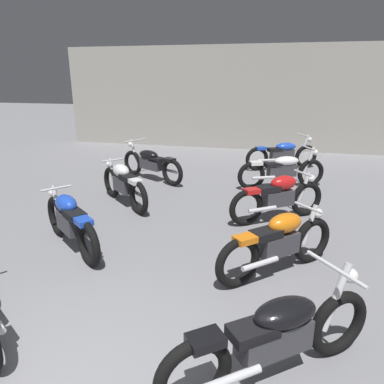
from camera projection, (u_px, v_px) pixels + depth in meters
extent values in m
cube|color=#9E998E|center=(239.00, 98.00, 12.78)|extent=(13.12, 0.24, 3.60)
torus|color=black|center=(57.00, 216.00, 5.97)|extent=(0.59, 0.50, 0.67)
torus|color=black|center=(88.00, 243.00, 5.00)|extent=(0.59, 0.50, 0.67)
cylinder|color=silver|center=(57.00, 203.00, 5.83)|extent=(0.23, 0.21, 0.56)
cube|color=#38383D|center=(70.00, 222.00, 5.45)|extent=(0.60, 0.54, 0.28)
ellipsoid|color=blue|center=(66.00, 203.00, 5.44)|extent=(0.58, 0.54, 0.26)
cube|color=black|center=(74.00, 214.00, 5.23)|extent=(0.46, 0.44, 0.10)
cube|color=blue|center=(83.00, 221.00, 4.98)|extent=(0.34, 0.33, 0.08)
cylinder|color=silver|center=(56.00, 188.00, 5.70)|extent=(0.33, 0.40, 0.04)
sphere|color=white|center=(53.00, 192.00, 5.89)|extent=(0.14, 0.14, 0.14)
cylinder|color=silver|center=(90.00, 236.00, 5.27)|extent=(0.48, 0.40, 0.07)
torus|color=black|center=(112.00, 182.00, 7.88)|extent=(0.58, 0.53, 0.67)
torus|color=black|center=(139.00, 198.00, 6.87)|extent=(0.58, 0.53, 0.67)
cylinder|color=silver|center=(112.00, 171.00, 7.74)|extent=(0.23, 0.21, 0.56)
cube|color=#38383D|center=(124.00, 185.00, 7.35)|extent=(0.59, 0.56, 0.28)
ellipsoid|color=white|center=(121.00, 170.00, 7.34)|extent=(0.58, 0.55, 0.26)
cube|color=black|center=(128.00, 178.00, 7.11)|extent=(0.46, 0.44, 0.10)
cube|color=white|center=(135.00, 182.00, 6.86)|extent=(0.34, 0.34, 0.08)
cylinder|color=silver|center=(112.00, 160.00, 7.61)|extent=(0.34, 0.38, 0.04)
sphere|color=white|center=(109.00, 164.00, 7.81)|extent=(0.14, 0.14, 0.14)
cylinder|color=silver|center=(139.00, 194.00, 7.14)|extent=(0.46, 0.42, 0.07)
torus|color=black|center=(133.00, 163.00, 9.63)|extent=(0.64, 0.42, 0.67)
torus|color=black|center=(172.00, 172.00, 8.67)|extent=(0.64, 0.42, 0.67)
cylinder|color=silver|center=(134.00, 152.00, 9.48)|extent=(0.27, 0.19, 0.66)
cube|color=#38383D|center=(151.00, 164.00, 9.12)|extent=(0.69, 0.53, 0.28)
ellipsoid|color=black|center=(148.00, 155.00, 9.11)|extent=(0.68, 0.57, 0.22)
cube|color=black|center=(157.00, 160.00, 8.93)|extent=(0.47, 0.40, 0.10)
cube|color=black|center=(169.00, 160.00, 8.64)|extent=(0.34, 0.31, 0.08)
cylinder|color=silver|center=(135.00, 141.00, 9.35)|extent=(0.36, 0.61, 0.04)
sphere|color=white|center=(130.00, 144.00, 9.51)|extent=(0.14, 0.14, 0.14)
cylinder|color=silver|center=(169.00, 171.00, 8.93)|extent=(0.52, 0.32, 0.07)
torus|color=black|center=(338.00, 324.00, 3.38)|extent=(0.60, 0.50, 0.67)
torus|color=black|center=(194.00, 376.00, 2.79)|extent=(0.60, 0.50, 0.67)
cylinder|color=silver|center=(336.00, 297.00, 3.25)|extent=(0.26, 0.22, 0.66)
cube|color=#38383D|center=(274.00, 337.00, 3.05)|extent=(0.67, 0.59, 0.28)
ellipsoid|color=black|center=(285.00, 313.00, 3.02)|extent=(0.67, 0.62, 0.22)
cube|color=black|center=(253.00, 331.00, 2.92)|extent=(0.46, 0.43, 0.10)
cube|color=black|center=(206.00, 340.00, 2.74)|extent=(0.34, 0.33, 0.08)
cylinder|color=silver|center=(335.00, 268.00, 3.13)|extent=(0.45, 0.56, 0.04)
sphere|color=white|center=(350.00, 276.00, 3.25)|extent=(0.14, 0.14, 0.14)
cylinder|color=silver|center=(230.00, 379.00, 2.78)|extent=(0.48, 0.39, 0.07)
torus|color=black|center=(312.00, 240.00, 5.09)|extent=(0.56, 0.54, 0.67)
torus|color=black|center=(238.00, 263.00, 4.48)|extent=(0.56, 0.54, 0.67)
cylinder|color=silver|center=(310.00, 224.00, 4.97)|extent=(0.22, 0.22, 0.56)
cube|color=#38383D|center=(278.00, 244.00, 4.75)|extent=(0.58, 0.57, 0.28)
ellipsoid|color=orange|center=(285.00, 223.00, 4.71)|extent=(0.57, 0.56, 0.26)
cube|color=black|center=(266.00, 234.00, 4.59)|extent=(0.46, 0.45, 0.10)
cube|color=orange|center=(245.00, 239.00, 4.43)|extent=(0.34, 0.34, 0.08)
cylinder|color=silver|center=(308.00, 208.00, 4.87)|extent=(0.36, 0.37, 0.04)
sphere|color=white|center=(318.00, 213.00, 5.00)|extent=(0.14, 0.14, 0.14)
cylinder|color=silver|center=(260.00, 264.00, 4.49)|extent=(0.45, 0.43, 0.07)
torus|color=black|center=(306.00, 199.00, 6.80)|extent=(0.61, 0.47, 0.67)
torus|color=black|center=(246.00, 208.00, 6.35)|extent=(0.61, 0.47, 0.67)
cylinder|color=silver|center=(304.00, 186.00, 6.70)|extent=(0.24, 0.20, 0.56)
cube|color=#38383D|center=(278.00, 198.00, 6.55)|extent=(0.61, 0.52, 0.28)
ellipsoid|color=red|center=(284.00, 183.00, 6.50)|extent=(0.59, 0.53, 0.26)
cube|color=black|center=(268.00, 189.00, 6.41)|extent=(0.47, 0.43, 0.10)
cube|color=red|center=(252.00, 191.00, 6.29)|extent=(0.34, 0.32, 0.08)
cylinder|color=silver|center=(303.00, 173.00, 6.60)|extent=(0.31, 0.41, 0.04)
sphere|color=white|center=(311.00, 178.00, 6.70)|extent=(0.14, 0.14, 0.14)
cylinder|color=silver|center=(262.00, 209.00, 6.33)|extent=(0.49, 0.37, 0.07)
torus|color=black|center=(311.00, 173.00, 8.64)|extent=(0.66, 0.38, 0.67)
torus|color=black|center=(251.00, 176.00, 8.38)|extent=(0.66, 0.38, 0.67)
cylinder|color=silver|center=(309.00, 160.00, 8.53)|extent=(0.28, 0.18, 0.66)
cube|color=#38383D|center=(282.00, 170.00, 8.48)|extent=(0.70, 0.49, 0.28)
ellipsoid|color=white|center=(286.00, 161.00, 8.43)|extent=(0.68, 0.54, 0.22)
cube|color=black|center=(273.00, 165.00, 8.40)|extent=(0.46, 0.38, 0.10)
cube|color=white|center=(256.00, 163.00, 8.30)|extent=(0.34, 0.30, 0.08)
cylinder|color=silver|center=(308.00, 148.00, 8.43)|extent=(0.31, 0.63, 0.04)
sphere|color=white|center=(315.00, 152.00, 8.50)|extent=(0.14, 0.14, 0.14)
cylinder|color=silver|center=(263.00, 178.00, 8.31)|extent=(0.53, 0.29, 0.07)
torus|color=black|center=(306.00, 157.00, 10.39)|extent=(0.65, 0.39, 0.67)
torus|color=black|center=(257.00, 159.00, 10.09)|extent=(0.65, 0.39, 0.67)
cylinder|color=silver|center=(304.00, 146.00, 10.27)|extent=(0.28, 0.18, 0.66)
cube|color=#38383D|center=(282.00, 154.00, 10.21)|extent=(0.70, 0.50, 0.28)
ellipsoid|color=blue|center=(286.00, 146.00, 10.16)|extent=(0.68, 0.55, 0.22)
cube|color=black|center=(275.00, 150.00, 10.12)|extent=(0.46, 0.39, 0.10)
cube|color=blue|center=(261.00, 148.00, 10.02)|extent=(0.34, 0.30, 0.08)
cylinder|color=silver|center=(303.00, 135.00, 10.17)|extent=(0.32, 0.63, 0.04)
sphere|color=white|center=(309.00, 139.00, 10.24)|extent=(0.14, 0.14, 0.14)
cylinder|color=silver|center=(267.00, 160.00, 10.03)|extent=(0.53, 0.30, 0.07)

